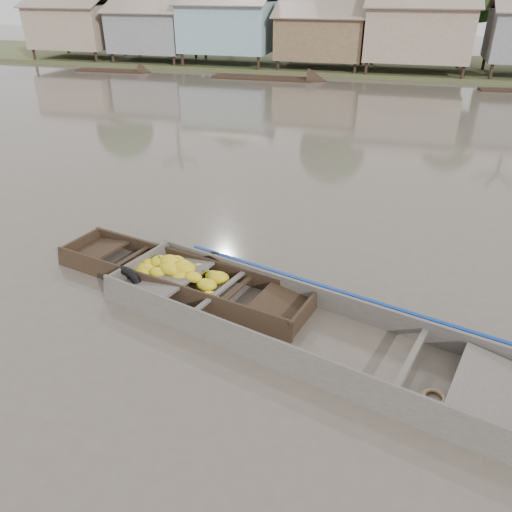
# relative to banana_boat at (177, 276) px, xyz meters

# --- Properties ---
(ground) EXTENTS (120.00, 120.00, 0.00)m
(ground) POSITION_rel_banana_boat_xyz_m (1.95, -0.51, -0.16)
(ground) COLOR #52493F
(ground) RESTS_ON ground
(riverbank) EXTENTS (120.00, 12.47, 10.22)m
(riverbank) POSITION_rel_banana_boat_xyz_m (4.98, 31.36, 2.91)
(riverbank) COLOR #384723
(riverbank) RESTS_ON ground
(banana_boat) EXTENTS (5.90, 2.63, 0.79)m
(banana_boat) POSITION_rel_banana_boat_xyz_m (0.00, 0.00, 0.00)
(banana_boat) COLOR black
(banana_boat) RESTS_ON ground
(viewer_boat) EXTENTS (8.16, 4.13, 0.64)m
(viewer_boat) POSITION_rel_banana_boat_xyz_m (2.93, -1.04, -0.09)
(viewer_boat) COLOR #413A37
(viewer_boat) RESTS_ON ground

